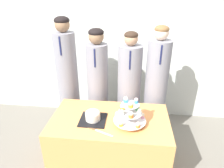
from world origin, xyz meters
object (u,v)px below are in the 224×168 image
object	(u,v)px
cake_knife	(96,130)
student_2	(129,93)
student_0	(68,84)
student_1	(98,90)
student_3	(155,92)
round_cake	(93,116)
cupcake_stand	(130,113)

from	to	relation	value
cake_knife	student_2	world-z (taller)	student_2
student_0	student_1	bearing A→B (deg)	-0.00
student_1	student_2	world-z (taller)	student_1
cake_knife	student_1	world-z (taller)	student_1
cake_knife	student_2	distance (m)	0.84
student_1	student_2	bearing A→B (deg)	0.00
student_3	cake_knife	bearing A→B (deg)	-128.62
student_0	student_1	size ratio (longest dim) A/B	1.08
round_cake	cake_knife	distance (m)	0.18
cupcake_stand	student_1	distance (m)	0.79
round_cake	student_1	xyz separation A→B (m)	(-0.06, 0.63, -0.02)
student_1	cake_knife	bearing A→B (deg)	-81.51
round_cake	student_0	bearing A→B (deg)	125.91
student_2	student_0	bearing A→B (deg)	180.00
cake_knife	student_3	world-z (taller)	student_3
cake_knife	student_3	distance (m)	1.01
round_cake	student_2	distance (m)	0.72
round_cake	student_0	size ratio (longest dim) A/B	0.16
student_3	student_1	bearing A→B (deg)	-180.00
student_0	student_3	xyz separation A→B (m)	(1.14, -0.00, -0.05)
student_3	student_2	bearing A→B (deg)	-180.00
round_cake	student_0	xyz separation A→B (m)	(-0.45, 0.63, 0.04)
cupcake_stand	student_3	xyz separation A→B (m)	(0.31, 0.65, -0.09)
round_cake	cupcake_stand	bearing A→B (deg)	-3.12
cupcake_stand	student_2	world-z (taller)	student_2
round_cake	student_3	xyz separation A→B (m)	(0.69, 0.63, -0.01)
student_2	student_3	world-z (taller)	student_3
cake_knife	cupcake_stand	size ratio (longest dim) A/B	0.81
cupcake_stand	student_1	xyz separation A→B (m)	(-0.43, 0.65, -0.10)
cake_knife	student_2	bearing A→B (deg)	92.66
student_3	round_cake	bearing A→B (deg)	-137.71
student_1	student_2	xyz separation A→B (m)	(0.41, 0.00, -0.03)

